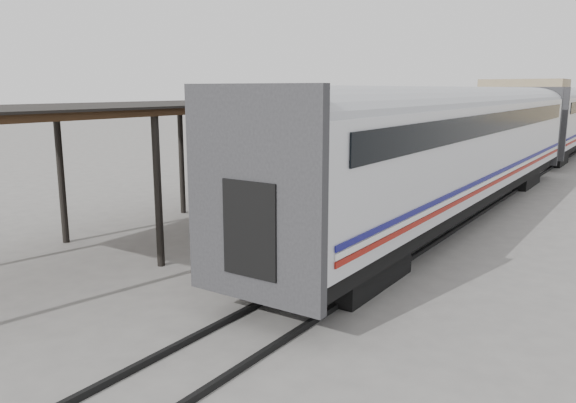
# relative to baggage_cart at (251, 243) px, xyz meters

# --- Properties ---
(ground) EXTENTS (160.00, 160.00, 0.00)m
(ground) POSITION_rel_baggage_cart_xyz_m (-0.67, 0.75, -0.65)
(ground) COLOR slate
(ground) RESTS_ON ground
(train) EXTENTS (3.45, 76.01, 4.01)m
(train) POSITION_rel_baggage_cart_xyz_m (2.52, 34.55, 2.04)
(train) COLOR silver
(train) RESTS_ON ground
(canopy) EXTENTS (4.90, 64.30, 4.15)m
(canopy) POSITION_rel_baggage_cart_xyz_m (-4.07, 24.75, 3.36)
(canopy) COLOR #422B19
(canopy) RESTS_ON ground
(rails) EXTENTS (1.54, 150.00, 0.12)m
(rails) POSITION_rel_baggage_cart_xyz_m (2.53, 34.75, -0.59)
(rails) COLOR black
(rails) RESTS_ON ground
(building_left) EXTENTS (12.00, 8.00, 6.00)m
(building_left) POSITION_rel_baggage_cart_xyz_m (-10.67, 82.75, 2.35)
(building_left) COLOR tan
(building_left) RESTS_ON ground
(baggage_cart) EXTENTS (1.74, 2.61, 0.86)m
(baggage_cart) POSITION_rel_baggage_cart_xyz_m (0.00, 0.00, 0.00)
(baggage_cart) COLOR brown
(baggage_cart) RESTS_ON ground
(suitcase_stack) EXTENTS (1.19, 1.24, 0.45)m
(suitcase_stack) POSITION_rel_baggage_cart_xyz_m (-0.17, 0.26, 0.39)
(suitcase_stack) COLOR #38373A
(suitcase_stack) RESTS_ON baggage_cart
(luggage_tug) EXTENTS (1.38, 1.88, 1.50)m
(luggage_tug) POSITION_rel_baggage_cart_xyz_m (-3.64, 21.76, 0.04)
(luggage_tug) COLOR maroon
(luggage_tug) RESTS_ON ground
(porter) EXTENTS (0.39, 0.59, 1.59)m
(porter) POSITION_rel_baggage_cart_xyz_m (0.25, -0.65, 1.01)
(porter) COLOR navy
(porter) RESTS_ON baggage_cart
(pedestrian) EXTENTS (1.05, 0.77, 1.65)m
(pedestrian) POSITION_rel_baggage_cart_xyz_m (-3.33, 12.47, 0.18)
(pedestrian) COLOR black
(pedestrian) RESTS_ON ground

